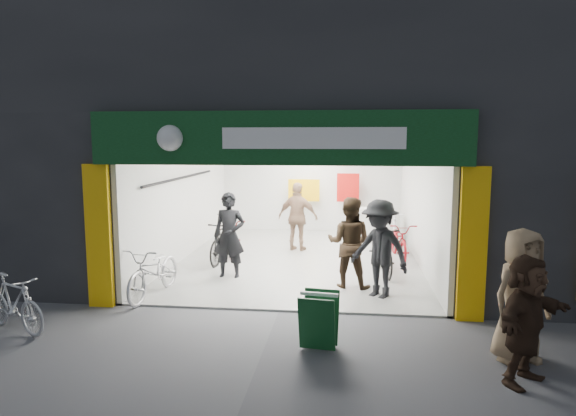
% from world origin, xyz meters
% --- Properties ---
extents(ground, '(60.00, 60.00, 0.00)m').
position_xyz_m(ground, '(0.00, 0.00, 0.00)').
color(ground, '#56565B').
rests_on(ground, ground).
extents(building, '(17.00, 10.27, 8.00)m').
position_xyz_m(building, '(0.91, 4.99, 4.31)').
color(building, '#232326').
rests_on(building, ground).
extents(bike_left_front, '(0.89, 2.00, 1.02)m').
position_xyz_m(bike_left_front, '(-2.50, 0.60, 0.51)').
color(bike_left_front, silver).
rests_on(bike_left_front, ground).
extents(bike_left_midfront, '(0.76, 1.86, 1.08)m').
position_xyz_m(bike_left_midfront, '(-1.80, 3.41, 0.54)').
color(bike_left_midfront, black).
rests_on(bike_left_midfront, ground).
extents(bike_left_midback, '(1.03, 1.97, 0.99)m').
position_xyz_m(bike_left_midback, '(-1.81, 4.37, 0.49)').
color(bike_left_midback, maroon).
rests_on(bike_left_midback, ground).
extents(bike_left_back, '(0.68, 1.93, 1.14)m').
position_xyz_m(bike_left_back, '(-1.99, 4.85, 0.57)').
color(bike_left_back, '#B6B6BB').
rests_on(bike_left_back, ground).
extents(bike_right_front, '(0.81, 1.97, 1.15)m').
position_xyz_m(bike_right_front, '(1.99, 2.81, 0.57)').
color(bike_right_front, black).
rests_on(bike_right_front, ground).
extents(bike_right_mid, '(0.80, 1.90, 0.97)m').
position_xyz_m(bike_right_mid, '(2.50, 4.25, 0.49)').
color(bike_right_mid, maroon).
rests_on(bike_right_mid, ground).
extents(bike_right_back, '(0.65, 1.86, 1.10)m').
position_xyz_m(bike_right_back, '(2.50, 5.62, 0.55)').
color(bike_right_back, silver).
rests_on(bike_right_back, ground).
extents(parked_bike, '(1.59, 1.05, 0.93)m').
position_xyz_m(parked_bike, '(-4.04, -1.40, 0.46)').
color(parked_bike, silver).
rests_on(parked_bike, ground).
extents(customer_a, '(0.71, 0.49, 1.89)m').
position_xyz_m(customer_a, '(-1.35, 2.05, 0.95)').
color(customer_a, black).
rests_on(customer_a, ground).
extents(customer_b, '(1.03, 0.87, 1.88)m').
position_xyz_m(customer_b, '(1.23, 1.62, 0.94)').
color(customer_b, '#352518').
rests_on(customer_b, ground).
extents(customer_c, '(1.41, 1.30, 1.91)m').
position_xyz_m(customer_c, '(1.80, 1.00, 0.95)').
color(customer_c, black).
rests_on(customer_c, ground).
extents(customer_d, '(1.18, 0.71, 1.88)m').
position_xyz_m(customer_d, '(-0.13, 4.89, 0.94)').
color(customer_d, '#967157').
rests_on(customer_d, ground).
extents(pedestrian_near, '(1.08, 0.96, 1.86)m').
position_xyz_m(pedestrian_near, '(3.53, -1.62, 0.93)').
color(pedestrian_near, '#957857').
rests_on(pedestrian_near, ground).
extents(pedestrian_far, '(1.41, 1.44, 1.64)m').
position_xyz_m(pedestrian_far, '(3.40, -2.27, 0.82)').
color(pedestrian_far, '#342217').
rests_on(pedestrian_far, ground).
extents(sandwich_board, '(0.59, 0.61, 0.81)m').
position_xyz_m(sandwich_board, '(0.79, -1.52, 0.45)').
color(sandwich_board, '#10411D').
rests_on(sandwich_board, ground).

